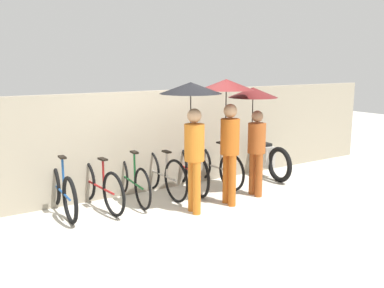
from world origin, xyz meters
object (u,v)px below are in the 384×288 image
(parked_bicycle_2, at_px, (131,180))
(pedestrian_leading, at_px, (192,112))
(motorcycle, at_px, (261,156))
(parked_bicycle_1, at_px, (99,186))
(parked_bicycle_4, at_px, (190,169))
(pedestrian_trailing, at_px, (254,114))
(pedestrian_center, at_px, (228,109))
(parked_bicycle_0, at_px, (61,190))
(parked_bicycle_3, at_px, (162,174))
(parked_bicycle_5, at_px, (215,166))

(parked_bicycle_2, xyz_separation_m, pedestrian_leading, (0.61, -1.03, 1.26))
(motorcycle, bearing_deg, parked_bicycle_1, 97.30)
(parked_bicycle_4, xyz_separation_m, pedestrian_trailing, (0.82, -0.87, 1.10))
(parked_bicycle_4, height_order, motorcycle, parked_bicycle_4)
(parked_bicycle_2, distance_m, pedestrian_center, 2.09)
(parked_bicycle_2, distance_m, pedestrian_leading, 1.74)
(parked_bicycle_0, relative_size, parked_bicycle_1, 0.98)
(parked_bicycle_0, xyz_separation_m, parked_bicycle_1, (0.61, -0.06, -0.00))
(pedestrian_trailing, distance_m, motorcycle, 1.79)
(parked_bicycle_4, relative_size, pedestrian_trailing, 0.90)
(motorcycle, bearing_deg, parked_bicycle_2, 96.83)
(pedestrian_trailing, bearing_deg, parked_bicycle_1, 164.76)
(parked_bicycle_0, distance_m, parked_bicycle_2, 1.22)
(motorcycle, bearing_deg, parked_bicycle_3, 97.69)
(pedestrian_trailing, bearing_deg, parked_bicycle_3, 151.25)
(parked_bicycle_3, xyz_separation_m, pedestrian_center, (0.71, -1.00, 1.23))
(parked_bicycle_1, relative_size, parked_bicycle_2, 1.00)
(pedestrian_center, height_order, pedestrian_trailing, pedestrian_center)
(parked_bicycle_1, bearing_deg, pedestrian_leading, -133.48)
(parked_bicycle_2, xyz_separation_m, pedestrian_trailing, (2.04, -0.88, 1.12))
(parked_bicycle_3, relative_size, parked_bicycle_4, 0.98)
(pedestrian_center, relative_size, motorcycle, 1.07)
(parked_bicycle_5, bearing_deg, motorcycle, -88.80)
(parked_bicycle_1, xyz_separation_m, parked_bicycle_2, (0.61, 0.05, -0.01))
(parked_bicycle_5, bearing_deg, pedestrian_center, 152.01)
(parked_bicycle_5, distance_m, pedestrian_center, 1.70)
(parked_bicycle_1, relative_size, parked_bicycle_4, 1.00)
(parked_bicycle_4, relative_size, pedestrian_leading, 0.84)
(parked_bicycle_2, relative_size, pedestrian_trailing, 0.90)
(parked_bicycle_4, relative_size, pedestrian_center, 0.83)
(parked_bicycle_3, bearing_deg, pedestrian_center, -145.09)
(parked_bicycle_2, bearing_deg, parked_bicycle_4, -85.60)
(parked_bicycle_1, bearing_deg, parked_bicycle_3, -93.35)
(parked_bicycle_5, xyz_separation_m, motorcycle, (1.27, 0.07, 0.03))
(parked_bicycle_0, distance_m, parked_bicycle_4, 2.43)
(parked_bicycle_4, bearing_deg, parked_bicycle_2, 100.49)
(pedestrian_leading, height_order, pedestrian_center, pedestrian_center)
(parked_bicycle_5, bearing_deg, parked_bicycle_3, 89.46)
(parked_bicycle_0, height_order, parked_bicycle_4, parked_bicycle_0)
(parked_bicycle_5, distance_m, pedestrian_trailing, 1.44)
(parked_bicycle_5, xyz_separation_m, pedestrian_center, (-0.50, -1.03, 1.25))
(parked_bicycle_0, bearing_deg, parked_bicycle_5, -87.90)
(parked_bicycle_2, bearing_deg, parked_bicycle_5, -85.16)
(parked_bicycle_4, height_order, parked_bicycle_5, parked_bicycle_4)
(parked_bicycle_3, xyz_separation_m, pedestrian_trailing, (1.43, -0.86, 1.10))
(pedestrian_leading, bearing_deg, pedestrian_trailing, 14.57)
(parked_bicycle_0, relative_size, pedestrian_leading, 0.83)
(parked_bicycle_3, height_order, pedestrian_leading, pedestrian_leading)
(pedestrian_trailing, bearing_deg, parked_bicycle_2, 158.87)
(parked_bicycle_3, xyz_separation_m, parked_bicycle_4, (0.61, 0.02, -0.00))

